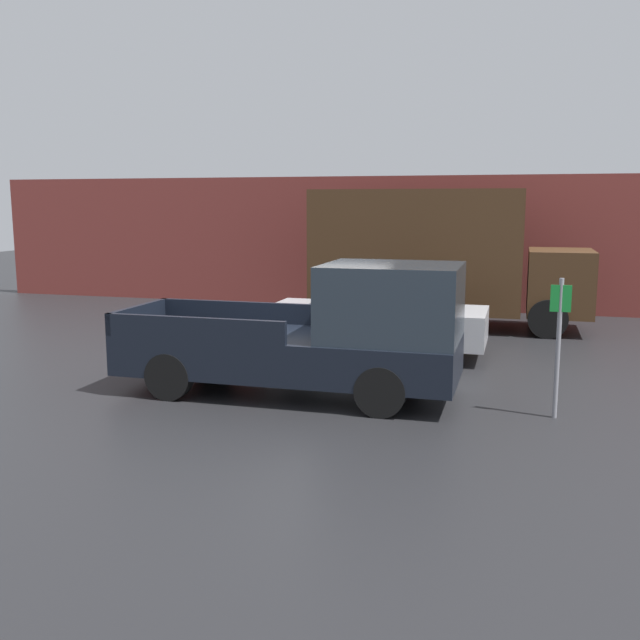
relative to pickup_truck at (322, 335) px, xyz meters
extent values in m
plane|color=#232326|center=(-0.37, 0.75, -1.04)|extent=(60.00, 60.00, 0.00)
cube|color=brown|center=(-0.37, 10.50, 0.98)|extent=(28.00, 0.15, 4.04)
cube|color=black|center=(-0.61, 0.00, -0.34)|extent=(5.73, 2.01, 0.68)
cube|color=#28333D|center=(1.17, 0.00, 0.61)|extent=(2.18, 1.89, 1.22)
cube|color=black|center=(-1.90, 0.96, 0.19)|extent=(3.15, 0.10, 0.38)
cube|color=black|center=(-1.90, -0.96, 0.19)|extent=(3.15, 0.10, 0.38)
cube|color=black|center=(-3.42, 0.00, 0.19)|extent=(0.10, 2.01, 0.38)
cylinder|color=black|center=(1.17, 0.89, -0.65)|extent=(0.79, 0.26, 0.79)
cylinder|color=black|center=(1.17, -0.89, -0.65)|extent=(0.79, 0.26, 0.79)
cylinder|color=black|center=(-2.38, 0.89, -0.65)|extent=(0.79, 0.26, 0.79)
cylinder|color=black|center=(-2.38, -0.89, -0.65)|extent=(0.79, 0.26, 0.79)
cube|color=silver|center=(0.22, 3.56, -0.37)|extent=(4.63, 1.85, 0.72)
cube|color=#28333D|center=(0.35, 3.56, 0.36)|extent=(2.54, 1.63, 0.75)
cylinder|color=black|center=(1.65, 4.39, -0.68)|extent=(0.73, 0.22, 0.73)
cylinder|color=black|center=(1.65, 2.73, -0.68)|extent=(0.73, 0.22, 0.73)
cylinder|color=black|center=(-1.22, 4.39, -0.68)|extent=(0.73, 0.22, 0.73)
cylinder|color=black|center=(-1.22, 2.73, -0.68)|extent=(0.73, 0.22, 0.73)
cube|color=#472D19|center=(4.12, 7.53, 0.22)|extent=(1.56, 2.19, 1.62)
cube|color=#472D19|center=(0.50, 7.53, 0.97)|extent=(5.39, 2.31, 3.12)
cylinder|color=black|center=(3.84, 8.55, -0.57)|extent=(0.95, 0.30, 0.95)
cylinder|color=black|center=(3.84, 6.51, -0.57)|extent=(0.95, 0.30, 0.95)
cylinder|color=black|center=(-0.59, 8.55, -0.57)|extent=(0.95, 0.30, 0.95)
cylinder|color=black|center=(-0.59, 6.51, -0.57)|extent=(0.95, 0.30, 0.95)
cylinder|color=gray|center=(3.74, -0.23, 0.02)|extent=(0.07, 0.07, 2.13)
cube|color=#198C33|center=(3.74, -0.25, 0.79)|extent=(0.30, 0.02, 0.40)
camera|label=1|loc=(3.13, -11.26, 2.19)|focal=40.00mm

